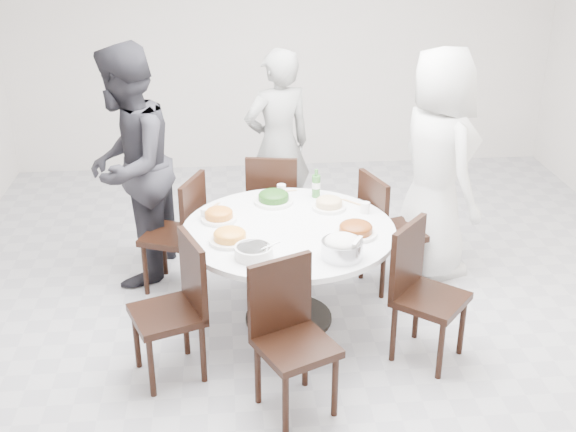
{
  "coord_description": "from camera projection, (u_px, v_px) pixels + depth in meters",
  "views": [
    {
      "loc": [
        -0.67,
        -4.86,
        2.91
      ],
      "look_at": [
        -0.25,
        -0.27,
        0.82
      ],
      "focal_mm": 45.0,
      "sensor_mm": 36.0,
      "label": 1
    }
  ],
  "objects": [
    {
      "name": "chair_n",
      "position": [
        274.0,
        203.0,
        6.14
      ],
      "size": [
        0.48,
        0.48,
        0.95
      ],
      "primitive_type": "cube",
      "rotation": [
        0.0,
        0.0,
        2.98
      ],
      "color": "black",
      "rests_on": "floor"
    },
    {
      "name": "chair_nw",
      "position": [
        172.0,
        233.0,
        5.61
      ],
      "size": [
        0.55,
        0.55,
        0.95
      ],
      "primitive_type": "cube",
      "rotation": [
        0.0,
        0.0,
        4.33
      ],
      "color": "black",
      "rests_on": "floor"
    },
    {
      "name": "chopsticks",
      "position": [
        285.0,
        190.0,
        5.68
      ],
      "size": [
        0.24,
        0.04,
        0.01
      ],
      "primitive_type": null,
      "color": "tan",
      "rests_on": "dining_table"
    },
    {
      "name": "wall_back",
      "position": [
        283.0,
        43.0,
        7.81
      ],
      "size": [
        6.0,
        0.01,
        2.8
      ],
      "primitive_type": "cube",
      "color": "silver",
      "rests_on": "ground"
    },
    {
      "name": "floor",
      "position": [
        316.0,
        296.0,
        5.67
      ],
      "size": [
        6.0,
        6.0,
        0.01
      ],
      "primitive_type": "cube",
      "color": "#B4B3B9",
      "rests_on": "ground"
    },
    {
      "name": "dish_tofu",
      "position": [
        230.0,
        237.0,
        4.84
      ],
      "size": [
        0.28,
        0.28,
        0.07
      ],
      "primitive_type": "cylinder",
      "color": "white",
      "rests_on": "dining_table"
    },
    {
      "name": "dish_pale",
      "position": [
        329.0,
        205.0,
        5.34
      ],
      "size": [
        0.25,
        0.25,
        0.07
      ],
      "primitive_type": "cylinder",
      "color": "white",
      "rests_on": "dining_table"
    },
    {
      "name": "chair_se",
      "position": [
        431.0,
        296.0,
        4.74
      ],
      "size": [
        0.59,
        0.59,
        0.95
      ],
      "primitive_type": "cube",
      "rotation": [
        0.0,
        0.0,
        7.14
      ],
      "color": "black",
      "rests_on": "floor"
    },
    {
      "name": "wall_front",
      "position": [
        438.0,
        394.0,
        2.37
      ],
      "size": [
        6.0,
        0.01,
        2.8
      ],
      "primitive_type": "cube",
      "color": "silver",
      "rests_on": "ground"
    },
    {
      "name": "diner_left",
      "position": [
        128.0,
        167.0,
        5.6
      ],
      "size": [
        0.89,
        1.05,
        1.9
      ],
      "primitive_type": "imported",
      "rotation": [
        0.0,
        0.0,
        4.51
      ],
      "color": "#222227",
      "rests_on": "floor"
    },
    {
      "name": "dish_greens",
      "position": [
        274.0,
        198.0,
        5.44
      ],
      "size": [
        0.3,
        0.3,
        0.08
      ],
      "primitive_type": "cylinder",
      "color": "white",
      "rests_on": "dining_table"
    },
    {
      "name": "soup_bowl",
      "position": [
        254.0,
        252.0,
        4.64
      ],
      "size": [
        0.25,
        0.25,
        0.08
      ],
      "primitive_type": "cylinder",
      "color": "white",
      "rests_on": "dining_table"
    },
    {
      "name": "diner_right",
      "position": [
        437.0,
        164.0,
        5.7
      ],
      "size": [
        0.81,
        1.03,
        1.86
      ],
      "primitive_type": "imported",
      "rotation": [
        0.0,
        0.0,
        1.84
      ],
      "color": "silver",
      "rests_on": "floor"
    },
    {
      "name": "diner_middle",
      "position": [
        278.0,
        146.0,
        6.34
      ],
      "size": [
        0.73,
        0.6,
        1.72
      ],
      "primitive_type": "imported",
      "rotation": [
        0.0,
        0.0,
        3.5
      ],
      "color": "black",
      "rests_on": "floor"
    },
    {
      "name": "tea_cups",
      "position": [
        279.0,
        188.0,
        5.62
      ],
      "size": [
        0.07,
        0.07,
        0.08
      ],
      "primitive_type": "cylinder",
      "color": "white",
      "rests_on": "dining_table"
    },
    {
      "name": "chair_sw",
      "position": [
        167.0,
        312.0,
        4.56
      ],
      "size": [
        0.54,
        0.54,
        0.95
      ],
      "primitive_type": "cube",
      "rotation": [
        0.0,
        0.0,
        5.08
      ],
      "color": "black",
      "rests_on": "floor"
    },
    {
      "name": "chair_s",
      "position": [
        296.0,
        343.0,
        4.25
      ],
      "size": [
        0.56,
        0.56,
        0.95
      ],
      "primitive_type": "cube",
      "rotation": [
        0.0,
        0.0,
        6.72
      ],
      "color": "black",
      "rests_on": "floor"
    },
    {
      "name": "dish_orange",
      "position": [
        219.0,
        216.0,
        5.16
      ],
      "size": [
        0.26,
        0.26,
        0.07
      ],
      "primitive_type": "cylinder",
      "color": "white",
      "rests_on": "dining_table"
    },
    {
      "name": "beverage_bottle",
      "position": [
        316.0,
        183.0,
        5.52
      ],
      "size": [
        0.06,
        0.06,
        0.22
      ],
      "primitive_type": "cylinder",
      "color": "#35752F",
      "rests_on": "dining_table"
    },
    {
      "name": "chair_ne",
      "position": [
        393.0,
        230.0,
        5.66
      ],
      "size": [
        0.53,
        0.53,
        0.95
      ],
      "primitive_type": "cube",
      "rotation": [
        0.0,
        0.0,
        1.88
      ],
      "color": "black",
      "rests_on": "floor"
    },
    {
      "name": "rice_bowl",
      "position": [
        342.0,
        249.0,
        4.63
      ],
      "size": [
        0.27,
        0.27,
        0.12
      ],
      "primitive_type": "cylinder",
      "color": "silver",
      "rests_on": "dining_table"
    },
    {
      "name": "dish_redbrown",
      "position": [
        356.0,
        230.0,
        4.93
      ],
      "size": [
        0.29,
        0.29,
        0.07
      ],
      "primitive_type": "cylinder",
      "color": "white",
      "rests_on": "dining_table"
    },
    {
      "name": "dining_table",
      "position": [
        289.0,
        275.0,
        5.21
      ],
      "size": [
        1.5,
        1.5,
        0.75
      ],
      "primitive_type": "cylinder",
      "color": "white",
      "rests_on": "floor"
    }
  ]
}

